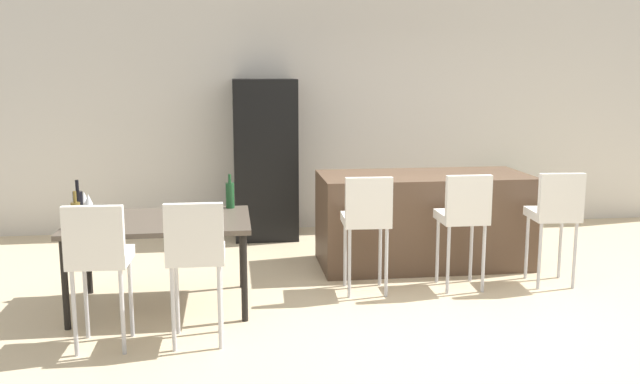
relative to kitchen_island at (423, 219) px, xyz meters
name	(u,v)px	position (x,y,z in m)	size (l,w,h in m)	color
ground_plane	(417,296)	(-0.32, -0.98, -0.46)	(10.00, 10.00, 0.00)	#C6B28E
back_wall	(359,110)	(-0.32, 1.84, 0.99)	(10.00, 0.12, 2.90)	beige
kitchen_island	(423,219)	(0.00, 0.00, 0.00)	(2.06, 0.91, 0.92)	#4C3828
bar_chair_left	(367,216)	(-0.75, -0.84, 0.24)	(0.42, 0.42, 1.05)	silver
bar_chair_middle	(464,213)	(0.12, -0.84, 0.24)	(0.40, 0.40, 1.05)	silver
bar_chair_right	(556,210)	(0.98, -0.84, 0.24)	(0.43, 0.43, 1.05)	silver
dining_table	(160,227)	(-2.49, -0.94, 0.22)	(1.46, 0.98, 0.74)	#4C4238
dining_chair_near	(98,253)	(-2.82, -1.79, 0.24)	(0.42, 0.42, 1.05)	silver
dining_chair_far	(196,250)	(-2.16, -1.79, 0.24)	(0.40, 0.40, 1.05)	silver
wine_bottle_end	(78,205)	(-3.12, -0.92, 0.41)	(0.08, 0.08, 0.33)	black
wine_bottle_inner	(76,215)	(-3.08, -1.19, 0.39)	(0.07, 0.07, 0.29)	brown
wine_bottle_right	(230,195)	(-1.91, -0.54, 0.40)	(0.08, 0.08, 0.30)	#194723
wine_glass_left	(88,200)	(-3.09, -0.66, 0.40)	(0.07, 0.07, 0.17)	silver
wine_glass_middle	(84,197)	(-3.15, -0.55, 0.40)	(0.07, 0.07, 0.17)	silver
refrigerator	(265,159)	(-1.50, 1.40, 0.46)	(0.72, 0.68, 1.84)	black
potted_plant	(511,202)	(1.53, 1.39, -0.13)	(0.37, 0.37, 0.57)	#996B4C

